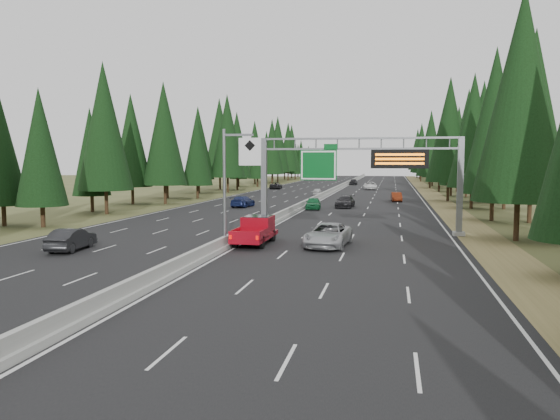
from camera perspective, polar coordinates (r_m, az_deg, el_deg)
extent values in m
cube|color=black|center=(90.70, 4.67, 1.38)|extent=(32.00, 260.00, 0.08)
cube|color=olive|center=(90.29, 15.96, 1.17)|extent=(3.60, 260.00, 0.06)
cube|color=#3F4922|center=(94.52, -6.10, 1.51)|extent=(3.60, 260.00, 0.06)
cube|color=gray|center=(90.69, 4.67, 1.50)|extent=(0.70, 260.00, 0.30)
cube|color=gray|center=(90.66, 4.68, 1.75)|extent=(0.30, 260.00, 0.60)
cube|color=slate|center=(46.12, -1.67, 2.67)|extent=(0.45, 0.45, 7.80)
cube|color=gray|center=(46.43, -1.66, -1.96)|extent=(0.90, 0.90, 0.30)
cube|color=slate|center=(45.19, 18.30, 2.36)|extent=(0.45, 0.45, 7.80)
cube|color=gray|center=(45.51, 18.17, -2.36)|extent=(0.90, 0.90, 0.30)
cube|color=slate|center=(44.96, 8.27, 7.42)|extent=(15.85, 0.35, 0.16)
cube|color=slate|center=(44.93, 8.26, 6.35)|extent=(15.85, 0.35, 0.16)
cube|color=#054C19|center=(44.99, 4.04, 4.70)|extent=(3.00, 0.10, 2.50)
cube|color=silver|center=(44.93, 4.03, 4.70)|extent=(2.85, 0.02, 2.35)
cube|color=#054C19|center=(44.88, 5.32, 6.60)|extent=(1.10, 0.10, 0.45)
cube|color=black|center=(44.54, 12.39, 5.23)|extent=(4.50, 0.40, 1.50)
cube|color=orange|center=(44.33, 12.40, 5.68)|extent=(3.80, 0.02, 0.18)
cube|color=orange|center=(44.32, 12.39, 5.23)|extent=(3.80, 0.02, 0.18)
cube|color=orange|center=(44.32, 12.38, 4.78)|extent=(3.80, 0.02, 0.18)
cylinder|color=slate|center=(36.57, -5.82, 2.15)|extent=(0.20, 0.20, 8.00)
cube|color=gray|center=(36.98, -5.77, -3.89)|extent=(0.50, 0.50, 0.20)
cube|color=slate|center=(36.27, -4.35, 7.83)|extent=(2.00, 0.15, 0.15)
cube|color=silver|center=(35.91, -3.16, 6.11)|extent=(1.50, 0.06, 1.80)
cylinder|color=black|center=(44.41, 23.48, -1.08)|extent=(0.40, 0.40, 2.98)
cone|color=black|center=(44.44, 23.92, 10.95)|extent=(6.71, 6.71, 15.65)
cylinder|color=black|center=(58.54, 21.26, 0.29)|extent=(0.40, 0.40, 2.74)
cone|color=black|center=(58.50, 21.54, 8.69)|extent=(6.18, 6.18, 14.41)
cylinder|color=black|center=(57.92, 24.63, 0.23)|extent=(0.40, 0.40, 2.96)
cone|color=black|center=(57.94, 24.97, 9.38)|extent=(6.66, 6.66, 15.54)
cylinder|color=black|center=(72.42, 19.36, 1.19)|extent=(0.40, 0.40, 2.69)
cone|color=black|center=(72.37, 19.56, 7.85)|extent=(6.06, 6.06, 14.14)
cylinder|color=black|center=(73.21, 22.37, 1.26)|extent=(0.40, 0.40, 3.02)
cone|color=black|center=(73.24, 22.63, 8.65)|extent=(6.79, 6.79, 15.85)
cylinder|color=black|center=(84.22, 17.13, 1.84)|extent=(0.40, 0.40, 2.92)
cone|color=black|center=(84.23, 17.30, 8.05)|extent=(6.56, 6.56, 15.31)
cylinder|color=black|center=(83.85, 20.26, 1.70)|extent=(0.40, 0.40, 2.78)
cone|color=black|center=(83.83, 20.44, 7.64)|extent=(6.26, 6.26, 14.61)
cylinder|color=black|center=(98.15, 17.42, 1.95)|extent=(0.40, 0.40, 1.81)
cone|color=black|center=(98.02, 17.51, 5.26)|extent=(4.08, 4.08, 9.51)
cylinder|color=black|center=(96.27, 18.88, 2.16)|extent=(0.40, 0.40, 2.86)
cone|color=black|center=(96.26, 19.04, 7.48)|extent=(6.43, 6.43, 15.00)
cylinder|color=black|center=(111.40, 16.27, 2.36)|extent=(0.40, 0.40, 1.90)
cone|color=black|center=(111.29, 16.35, 5.41)|extent=(4.27, 4.27, 9.97)
cylinder|color=black|center=(111.33, 18.01, 2.50)|extent=(0.40, 0.40, 2.63)
cone|color=black|center=(111.29, 18.12, 6.72)|extent=(5.91, 5.91, 13.80)
cylinder|color=black|center=(124.26, 15.39, 2.83)|extent=(0.40, 0.40, 2.72)
cone|color=black|center=(124.24, 15.49, 6.75)|extent=(6.12, 6.12, 14.28)
cylinder|color=black|center=(124.21, 17.35, 2.67)|extent=(0.40, 0.40, 2.23)
cone|color=black|center=(124.13, 17.43, 5.89)|extent=(5.03, 5.03, 11.73)
cylinder|color=black|center=(135.77, 15.62, 2.91)|extent=(0.40, 0.40, 2.24)
cone|color=black|center=(135.70, 15.70, 5.87)|extent=(5.05, 5.05, 11.77)
cylinder|color=black|center=(135.42, 17.16, 3.03)|extent=(0.40, 0.40, 3.04)
cone|color=black|center=(135.44, 17.27, 7.05)|extent=(6.84, 6.84, 15.96)
cylinder|color=black|center=(147.87, 15.31, 2.99)|extent=(0.40, 0.40, 1.77)
cone|color=black|center=(147.78, 15.36, 5.14)|extent=(3.99, 3.99, 9.31)
cylinder|color=black|center=(151.65, 16.63, 3.12)|extent=(0.40, 0.40, 2.36)
cone|color=black|center=(151.60, 16.71, 5.90)|extent=(5.31, 5.31, 12.38)
cylinder|color=black|center=(163.16, 14.49, 3.36)|extent=(0.40, 0.40, 2.71)
cone|color=black|center=(163.14, 14.56, 6.33)|extent=(6.09, 6.09, 14.20)
cylinder|color=black|center=(161.97, 16.11, 3.18)|extent=(0.40, 0.40, 1.99)
cone|color=black|center=(161.90, 16.16, 5.38)|extent=(4.47, 4.47, 10.44)
cylinder|color=black|center=(177.62, 14.47, 3.42)|extent=(0.40, 0.40, 2.24)
cone|color=black|center=(177.56, 14.52, 5.67)|extent=(5.04, 5.04, 11.75)
cylinder|color=black|center=(174.36, 15.93, 3.33)|extent=(0.40, 0.40, 2.09)
cone|color=black|center=(174.30, 15.98, 5.47)|extent=(4.70, 4.70, 10.96)
cylinder|color=black|center=(189.28, 14.40, 3.48)|extent=(0.40, 0.40, 2.04)
cone|color=black|center=(189.22, 14.45, 5.41)|extent=(4.59, 4.59, 10.71)
cylinder|color=black|center=(188.98, 15.68, 3.54)|extent=(0.40, 0.40, 2.61)
cone|color=black|center=(188.95, 15.74, 6.02)|extent=(5.88, 5.88, 13.72)
cylinder|color=black|center=(202.72, 14.12, 3.70)|extent=(0.40, 0.40, 2.81)
cone|color=black|center=(202.71, 14.17, 6.18)|extent=(6.32, 6.32, 14.74)
cylinder|color=black|center=(203.51, 15.11, 3.58)|extent=(0.40, 0.40, 2.09)
cone|color=black|center=(203.45, 15.16, 5.42)|extent=(4.70, 4.70, 10.96)
cylinder|color=black|center=(53.18, -23.53, -0.65)|extent=(0.40, 0.40, 1.99)
cone|color=black|center=(52.97, -23.77, 6.06)|extent=(4.48, 4.48, 10.45)
cylinder|color=black|center=(56.23, -26.88, -0.51)|extent=(0.40, 0.40, 1.95)
cone|color=black|center=(56.01, -27.14, 5.69)|extent=(4.38, 4.38, 10.22)
cylinder|color=black|center=(64.38, -17.68, 0.79)|extent=(0.40, 0.40, 2.71)
cone|color=black|center=(64.33, -17.89, 8.35)|extent=(6.11, 6.11, 14.25)
cylinder|color=black|center=(67.75, -19.03, 0.63)|extent=(0.40, 0.40, 1.95)
cone|color=black|center=(67.57, -19.18, 5.79)|extent=(4.39, 4.39, 10.23)
cylinder|color=black|center=(76.90, -11.90, 1.58)|extent=(0.40, 0.40, 2.69)
cone|color=black|center=(76.86, -12.02, 7.84)|extent=(6.04, 6.04, 14.10)
cylinder|color=black|center=(78.38, -15.14, 1.49)|extent=(0.40, 0.40, 2.44)
cone|color=black|center=(78.28, -15.27, 7.06)|extent=(5.48, 5.48, 12.79)
cylinder|color=black|center=(87.24, -8.60, 1.87)|extent=(0.40, 0.40, 2.15)
cone|color=black|center=(87.12, -8.66, 6.28)|extent=(4.83, 4.83, 11.28)
cylinder|color=black|center=(89.60, -11.69, 2.08)|extent=(0.40, 0.40, 2.69)
cone|color=black|center=(89.56, -11.78, 7.45)|extent=(6.05, 6.05, 14.11)
cylinder|color=black|center=(103.00, -5.47, 2.62)|extent=(0.40, 0.40, 2.94)
cone|color=black|center=(103.00, -5.52, 7.73)|extent=(6.62, 6.62, 15.44)
cylinder|color=black|center=(102.61, -8.48, 2.47)|extent=(0.40, 0.40, 2.57)
cone|color=black|center=(102.56, -8.54, 6.96)|extent=(5.79, 5.79, 13.51)
cylinder|color=black|center=(112.69, -4.49, 2.74)|extent=(0.40, 0.40, 2.57)
cone|color=black|center=(112.65, -4.52, 6.82)|extent=(5.77, 5.77, 13.47)
cylinder|color=black|center=(114.91, -6.29, 2.89)|extent=(0.40, 0.40, 3.03)
cone|color=black|center=(114.94, -6.33, 7.62)|extent=(6.83, 6.83, 15.93)
cylinder|color=black|center=(125.99, -2.37, 2.86)|extent=(0.40, 0.40, 1.94)
cone|color=black|center=(125.90, -2.38, 5.62)|extent=(4.35, 4.35, 10.16)
cylinder|color=black|center=(126.95, -4.35, 2.85)|extent=(0.40, 0.40, 1.84)
cone|color=black|center=(126.86, -4.37, 5.45)|extent=(4.15, 4.15, 9.68)
cylinder|color=black|center=(139.99, -0.82, 3.25)|extent=(0.40, 0.40, 2.67)
cone|color=black|center=(139.96, -0.83, 6.66)|extent=(6.00, 6.00, 14.01)
cylinder|color=black|center=(142.28, -2.64, 3.26)|extent=(0.40, 0.40, 2.62)
cone|color=black|center=(142.24, -2.65, 6.57)|extent=(5.91, 5.91, 13.78)
cylinder|color=black|center=(151.33, -0.23, 3.44)|extent=(0.40, 0.40, 2.93)
cone|color=black|center=(151.33, -0.24, 6.91)|extent=(6.59, 6.59, 15.38)
cylinder|color=black|center=(155.10, -1.41, 3.36)|extent=(0.40, 0.40, 2.31)
cone|color=black|center=(155.05, -1.42, 6.03)|extent=(5.20, 5.20, 12.14)
cylinder|color=black|center=(166.96, 0.85, 3.58)|extent=(0.40, 0.40, 2.83)
cone|color=black|center=(166.96, 0.86, 6.62)|extent=(6.37, 6.37, 14.87)
cylinder|color=black|center=(165.05, -0.78, 3.41)|extent=(0.40, 0.40, 1.97)
cone|color=black|center=(164.98, -0.78, 5.55)|extent=(4.43, 4.43, 10.33)
cylinder|color=black|center=(177.11, 1.59, 3.50)|extent=(0.40, 0.40, 1.76)
cone|color=black|center=(177.04, 1.60, 5.28)|extent=(3.97, 3.97, 9.26)
cylinder|color=black|center=(176.91, 0.48, 3.53)|extent=(0.40, 0.40, 1.99)
cone|color=black|center=(176.84, 0.48, 5.55)|extent=(4.48, 4.48, 10.46)
cylinder|color=black|center=(189.80, 2.20, 3.66)|extent=(0.40, 0.40, 2.13)
cone|color=black|center=(189.74, 2.21, 5.67)|extent=(4.79, 4.79, 11.17)
cylinder|color=black|center=(189.80, 1.22, 3.79)|extent=(0.40, 0.40, 2.96)
cone|color=black|center=(189.81, 1.22, 6.58)|extent=(6.66, 6.66, 15.55)
cylinder|color=black|center=(203.66, 3.00, 3.72)|extent=(0.40, 0.40, 1.86)
cone|color=black|center=(203.60, 3.01, 5.36)|extent=(4.19, 4.19, 9.78)
cylinder|color=black|center=(205.83, 1.89, 3.75)|extent=(0.40, 0.40, 1.97)
cone|color=black|center=(205.77, 1.90, 5.46)|extent=(4.42, 4.42, 10.32)
imported|color=#A3A4A8|center=(37.80, 5.05, -2.62)|extent=(3.12, 5.95, 1.60)
cylinder|color=black|center=(37.19, -4.68, -3.32)|extent=(0.32, 0.85, 0.85)
cylinder|color=black|center=(36.73, -1.97, -3.42)|extent=(0.32, 0.85, 0.85)
cylinder|color=black|center=(40.54, -3.29, -2.61)|extent=(0.32, 0.85, 0.85)
cylinder|color=black|center=(40.11, -0.79, -2.69)|extent=(0.32, 0.85, 0.85)
cube|color=maroon|center=(38.66, -2.64, -2.75)|extent=(2.13, 5.95, 0.32)
cube|color=maroon|center=(39.49, -2.30, -1.50)|extent=(2.02, 2.34, 1.17)
cube|color=black|center=(39.45, -2.30, -1.04)|extent=(1.81, 2.02, 0.58)
cube|color=maroon|center=(37.35, -4.75, -2.47)|extent=(0.11, 2.55, 0.64)
cube|color=maroon|center=(36.84, -1.73, -2.56)|extent=(0.11, 2.55, 0.64)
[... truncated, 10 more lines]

